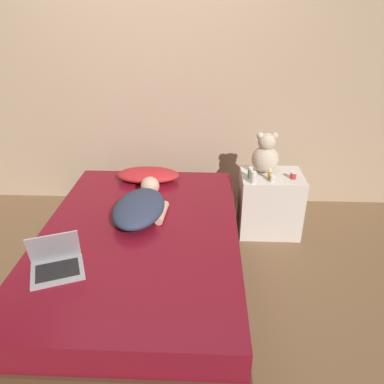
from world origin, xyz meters
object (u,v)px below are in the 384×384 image
object	(u,v)px
bottle_amber	(270,174)
bottle_clear	(272,179)
bottle_red	(293,175)
teddy_bear	(266,155)
bottle_white	(253,178)
person_lying	(141,206)
pillow	(148,175)
bottle_green	(250,173)
laptop	(56,262)

from	to	relation	value
bottle_amber	bottle_clear	bearing A→B (deg)	-70.57
bottle_red	bottle_clear	xyz separation A→B (m)	(-0.19, -0.08, -0.00)
teddy_bear	bottle_white	world-z (taller)	teddy_bear
person_lying	teddy_bear	distance (m)	1.17
pillow	teddy_bear	size ratio (longest dim) A/B	1.57
bottle_amber	bottle_green	bearing A→B (deg)	169.82
pillow	bottle_red	size ratio (longest dim) A/B	8.68
laptop	teddy_bear	bearing A→B (deg)	19.85
pillow	laptop	distance (m)	1.34
bottle_white	laptop	bearing A→B (deg)	-141.53
bottle_clear	person_lying	bearing A→B (deg)	-160.66
bottle_clear	bottle_white	bearing A→B (deg)	-169.56
bottle_red	laptop	bearing A→B (deg)	-145.39
teddy_bear	bottle_white	xyz separation A→B (m)	(-0.12, -0.24, -0.10)
teddy_bear	bottle_clear	distance (m)	0.25
teddy_bear	bottle_amber	size ratio (longest dim) A/B	3.67
person_lying	pillow	bearing A→B (deg)	97.97
bottle_red	bottle_green	world-z (taller)	bottle_green
laptop	bottle_red	xyz separation A→B (m)	(1.62, 1.12, 0.10)
bottle_clear	laptop	bearing A→B (deg)	-144.00
pillow	bottle_red	xyz separation A→B (m)	(1.25, -0.17, 0.10)
person_lying	teddy_bear	size ratio (longest dim) A/B	2.12
laptop	bottle_red	size ratio (longest dim) A/B	5.78
person_lying	bottle_white	xyz separation A→B (m)	(0.87, 0.33, 0.10)
bottle_white	teddy_bear	bearing A→B (deg)	63.41
pillow	person_lying	bearing A→B (deg)	-86.61
bottle_amber	bottle_white	size ratio (longest dim) A/B	0.93
bottle_clear	bottle_green	bearing A→B (deg)	156.38
bottle_red	teddy_bear	bearing A→B (deg)	148.32
person_lying	laptop	world-z (taller)	laptop
bottle_red	bottle_white	bearing A→B (deg)	-163.09
bottle_amber	bottle_red	world-z (taller)	bottle_amber
pillow	bottle_red	bearing A→B (deg)	-7.57
person_lying	bottle_green	world-z (taller)	bottle_green
laptop	bottle_amber	xyz separation A→B (m)	(1.42, 1.09, 0.11)
person_lying	bottle_green	xyz separation A→B (m)	(0.86, 0.44, 0.09)
bottle_amber	pillow	bearing A→B (deg)	169.56
laptop	bottle_white	bearing A→B (deg)	16.35
bottle_green	person_lying	bearing A→B (deg)	-152.93
teddy_bear	bottle_clear	xyz separation A→B (m)	(0.04, -0.21, -0.13)
person_lying	laptop	size ratio (longest dim) A/B	2.03
bottle_white	bottle_clear	bearing A→B (deg)	10.44
laptop	bottle_amber	distance (m)	1.79
teddy_bear	bottle_red	size ratio (longest dim) A/B	5.52
bottle_red	bottle_clear	world-z (taller)	bottle_red
bottle_white	pillow	bearing A→B (deg)	163.36
pillow	teddy_bear	bearing A→B (deg)	-1.59
laptop	bottle_green	bearing A→B (deg)	19.47
person_lying	bottle_green	distance (m)	0.97
pillow	bottle_white	world-z (taller)	bottle_white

